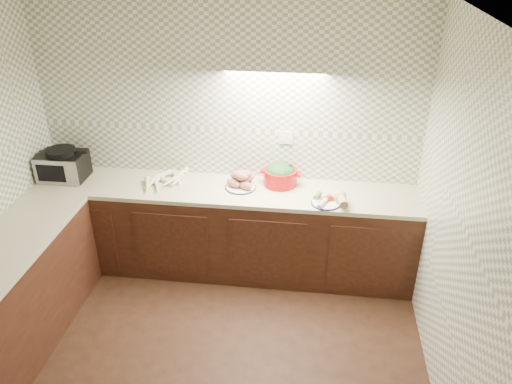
# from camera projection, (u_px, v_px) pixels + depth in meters

# --- Properties ---
(room) EXTENTS (3.60, 3.60, 2.60)m
(room) POSITION_uv_depth(u_px,v_px,m) (174.00, 198.00, 2.99)
(room) COLOR black
(room) RESTS_ON ground
(counter) EXTENTS (3.60, 3.60, 0.90)m
(counter) POSITION_uv_depth(u_px,v_px,m) (128.00, 276.00, 4.22)
(counter) COLOR black
(counter) RESTS_ON ground
(toaster_oven) EXTENTS (0.43, 0.33, 0.30)m
(toaster_oven) POSITION_uv_depth(u_px,v_px,m) (63.00, 165.00, 4.77)
(toaster_oven) COLOR black
(toaster_oven) RESTS_ON counter
(parsnip_pile) EXTENTS (0.43, 0.44, 0.07)m
(parsnip_pile) POSITION_uv_depth(u_px,v_px,m) (167.00, 180.00, 4.73)
(parsnip_pile) COLOR #EEECBE
(parsnip_pile) RESTS_ON counter
(sweet_potato_plate) EXTENTS (0.29, 0.29, 0.17)m
(sweet_potato_plate) POSITION_uv_depth(u_px,v_px,m) (241.00, 181.00, 4.63)
(sweet_potato_plate) COLOR #151C45
(sweet_potato_plate) RESTS_ON counter
(onion_bowl) EXTENTS (0.17, 0.17, 0.13)m
(onion_bowl) POSITION_uv_depth(u_px,v_px,m) (243.00, 177.00, 4.74)
(onion_bowl) COLOR black
(onion_bowl) RESTS_ON counter
(dutch_oven) EXTENTS (0.39, 0.34, 0.22)m
(dutch_oven) POSITION_uv_depth(u_px,v_px,m) (280.00, 174.00, 4.67)
(dutch_oven) COLOR #B80A0E
(dutch_oven) RESTS_ON counter
(veg_plate) EXTENTS (0.31, 0.28, 0.12)m
(veg_plate) POSITION_uv_depth(u_px,v_px,m) (332.00, 199.00, 4.38)
(veg_plate) COLOR #151C45
(veg_plate) RESTS_ON counter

